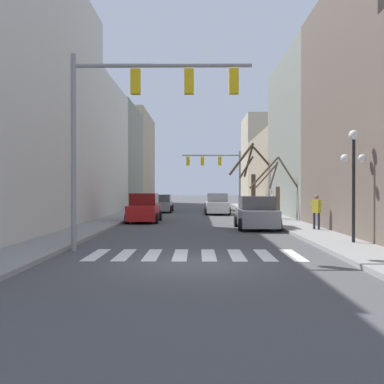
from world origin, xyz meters
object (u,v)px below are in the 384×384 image
object	(u,v)px
car_parked_left_mid	(144,209)
car_parked_right_far	(216,202)
pedestrian_waiting_at_curb	(273,204)
traffic_signal_near	(137,106)
pedestrian_on_right_sidewalk	(316,209)
street_lamp_right_corner	(354,163)
car_parked_left_near	(161,204)
car_parked_left_far	(217,204)
street_tree_left_far	(252,177)
street_tree_right_mid	(275,190)
traffic_signal_far	(218,167)
car_parked_right_near	(256,214)

from	to	relation	value
car_parked_left_mid	car_parked_right_far	size ratio (longest dim) A/B	0.88
pedestrian_waiting_at_curb	car_parked_left_mid	bearing A→B (deg)	31.37
traffic_signal_near	pedestrian_on_right_sidewalk	distance (m)	10.83
car_parked_left_mid	street_lamp_right_corner	bearing A→B (deg)	-142.21
car_parked_left_near	traffic_signal_near	bearing A→B (deg)	-177.14
car_parked_left_far	street_tree_left_far	xyz separation A→B (m)	(3.29, 3.53, 2.33)
pedestrian_waiting_at_curb	street_tree_right_mid	xyz separation A→B (m)	(0.02, -0.84, 0.93)
traffic_signal_far	pedestrian_on_right_sidewalk	size ratio (longest dim) A/B	3.39
car_parked_left_mid	car_parked_right_far	xyz separation A→B (m)	(5.22, 15.67, -0.06)
car_parked_left_near	pedestrian_waiting_at_curb	size ratio (longest dim) A/B	2.90
car_parked_left_near	pedestrian_waiting_at_curb	bearing A→B (deg)	-139.69
car_parked_left_far	car_parked_left_near	distance (m)	5.83
pedestrian_on_right_sidewalk	car_parked_left_near	bearing A→B (deg)	-6.63
car_parked_left_far	pedestrian_on_right_sidewalk	bearing A→B (deg)	-164.62
car_parked_left_mid	car_parked_right_near	xyz separation A→B (m)	(6.46, -4.68, -0.04)
pedestrian_waiting_at_curb	street_tree_left_far	xyz separation A→B (m)	(-0.16, 10.21, 2.06)
street_tree_right_mid	car_parked_left_far	bearing A→B (deg)	114.79
car_parked_right_near	car_parked_left_near	distance (m)	17.59
car_parked_left_far	car_parked_left_near	bearing A→B (deg)	57.15
traffic_signal_near	pedestrian_on_right_sidewalk	bearing A→B (deg)	39.70
traffic_signal_far	pedestrian_waiting_at_curb	bearing A→B (deg)	-76.05
traffic_signal_near	car_parked_left_mid	xyz separation A→B (m)	(-1.31, 13.00, -4.11)
traffic_signal_far	pedestrian_waiting_at_curb	size ratio (longest dim) A/B	3.63
street_tree_left_far	car_parked_right_far	bearing A→B (deg)	130.26
street_tree_right_mid	street_lamp_right_corner	bearing A→B (deg)	-87.09
street_tree_left_far	street_tree_right_mid	distance (m)	11.11
street_lamp_right_corner	street_tree_right_mid	distance (m)	12.81
traffic_signal_far	pedestrian_waiting_at_curb	world-z (taller)	traffic_signal_far
car_parked_right_far	street_tree_left_far	distance (m)	5.26
street_lamp_right_corner	traffic_signal_far	bearing A→B (deg)	98.23
car_parked_left_near	pedestrian_on_right_sidewalk	world-z (taller)	pedestrian_on_right_sidewalk
car_parked_right_far	car_parked_left_near	bearing A→B (deg)	127.58
traffic_signal_far	street_lamp_right_corner	xyz separation A→B (m)	(3.78, -26.12, -1.09)
car_parked_right_far	street_tree_right_mid	xyz separation A→B (m)	(3.23, -14.64, 1.22)
car_parked_left_mid	car_parked_right_far	bearing A→B (deg)	-18.42
traffic_signal_far	street_lamp_right_corner	size ratio (longest dim) A/B	1.37
car_parked_left_far	car_parked_right_far	distance (m)	7.12
street_tree_left_far	traffic_signal_far	bearing A→B (deg)	141.86
pedestrian_on_right_sidewalk	traffic_signal_near	bearing A→B (deg)	96.70
traffic_signal_far	pedestrian_waiting_at_curb	xyz separation A→B (m)	(3.11, -12.52, -3.09)
street_lamp_right_corner	car_parked_right_near	world-z (taller)	street_lamp_right_corner
traffic_signal_near	car_parked_left_far	size ratio (longest dim) A/B	1.56
car_parked_left_near	street_lamp_right_corner	bearing A→B (deg)	-158.96
car_parked_left_near	car_parked_right_far	distance (m)	6.49
traffic_signal_far	pedestrian_on_right_sidewalk	bearing A→B (deg)	-79.69
pedestrian_waiting_at_curb	street_tree_left_far	distance (m)	10.41
car_parked_right_near	traffic_signal_near	bearing A→B (deg)	148.27
traffic_signal_far	car_parked_right_far	world-z (taller)	traffic_signal_far
car_parked_left_mid	pedestrian_waiting_at_curb	world-z (taller)	car_parked_left_mid
car_parked_right_far	pedestrian_waiting_at_curb	xyz separation A→B (m)	(3.20, -13.80, 0.29)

